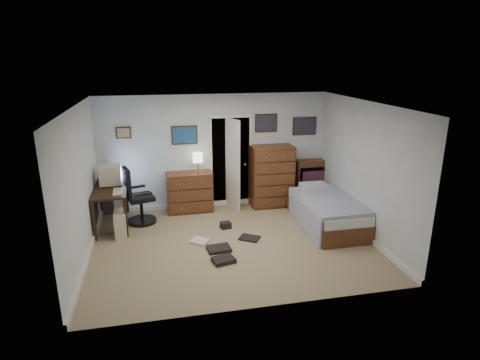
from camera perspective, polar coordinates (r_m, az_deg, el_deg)
The scene contains 15 objects.
floor at distance 7.40m, azimuth -1.10°, elevation -9.01°, with size 5.00×4.00×0.02m, color tan.
computer_desk at distance 8.32m, azimuth -18.61°, elevation -2.23°, with size 0.71×1.43×0.81m.
crt_monitor at distance 8.34m, azimuth -17.94°, elevation 0.67°, with size 0.44×0.41×0.39m.
keyboard at distance 7.90m, azimuth -17.02°, elevation -1.57°, with size 0.16×0.43×0.03m, color beige.
pc_tower at distance 7.91m, azimuth -16.61°, elevation -5.99°, with size 0.24×0.46×0.48m.
office_chair at distance 8.33m, azimuth -14.35°, elevation -3.04°, with size 0.70×0.70×1.18m.
media_stack at distance 9.01m, azimuth -18.21°, elevation -1.95°, with size 0.17×0.17×0.87m, color maroon.
low_dresser at distance 8.79m, azimuth -7.19°, elevation -1.68°, with size 0.98×0.49×0.87m, color brown.
table_lamp at distance 8.60m, azimuth -6.04°, elevation 3.09°, with size 0.22×0.22×0.42m.
doorway at distance 9.22m, azimuth -1.67°, elevation 3.03°, with size 0.96×1.12×2.05m.
tall_dresser at distance 9.01m, azimuth 4.47°, elevation 0.57°, with size 0.94×0.55×1.38m, color brown.
headboard_bookcase at distance 9.54m, azimuth 11.01°, elevation 0.18°, with size 1.09×0.31×0.98m.
bed at distance 8.18m, azimuth 12.20°, elevation -4.38°, with size 1.07×1.99×0.65m.
wall_posters at distance 8.82m, azimuth 0.06°, elevation 7.34°, with size 4.38×0.04×0.60m.
floor_clutter at distance 7.27m, azimuth -2.47°, elevation -9.18°, with size 1.35×1.61×0.13m.
Camera 1 is at (-1.23, -6.52, 3.26)m, focal length 30.00 mm.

